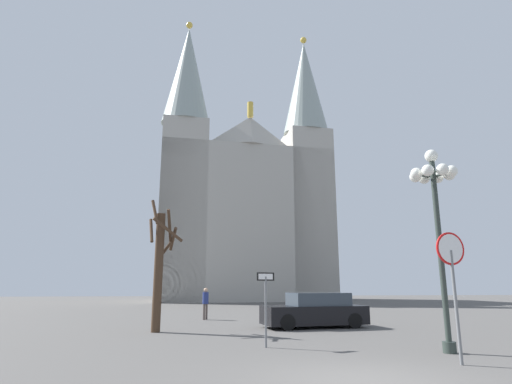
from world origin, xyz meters
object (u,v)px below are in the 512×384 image
object	(u,v)px
parked_car_near_black	(315,311)
pedestrian_walking	(206,300)
cathedral	(244,203)
street_lamp	(436,202)
bare_tree	(159,264)
one_way_arrow_sign	(266,299)
stop_sign	(452,270)

from	to	relation	value
parked_car_near_black	pedestrian_walking	distance (m)	6.66
parked_car_near_black	pedestrian_walking	size ratio (longest dim) A/B	2.85
pedestrian_walking	cathedral	bearing A→B (deg)	80.39
cathedral	street_lamp	distance (m)	37.69
cathedral	parked_car_near_black	size ratio (longest dim) A/B	7.06
bare_tree	street_lamp	bearing A→B (deg)	-35.37
cathedral	bare_tree	bearing A→B (deg)	-101.29
pedestrian_walking	one_way_arrow_sign	bearing A→B (deg)	-79.88
street_lamp	bare_tree	distance (m)	10.62
cathedral	stop_sign	size ratio (longest dim) A/B	10.61
cathedral	parked_car_near_black	distance (m)	31.66
parked_car_near_black	pedestrian_walking	bearing A→B (deg)	135.68
cathedral	bare_tree	distance (m)	32.65
one_way_arrow_sign	parked_car_near_black	bearing A→B (deg)	61.80
stop_sign	bare_tree	bearing A→B (deg)	135.56
pedestrian_walking	bare_tree	bearing A→B (deg)	-108.48
cathedral	pedestrian_walking	world-z (taller)	cathedral
bare_tree	parked_car_near_black	size ratio (longest dim) A/B	1.13
cathedral	street_lamp	xyz separation A→B (m)	(2.40, -36.94, -7.08)
pedestrian_walking	parked_car_near_black	bearing A→B (deg)	-44.32
bare_tree	one_way_arrow_sign	bearing A→B (deg)	-50.31
cathedral	bare_tree	xyz separation A→B (m)	(-6.16, -30.86, -8.68)
one_way_arrow_sign	street_lamp	size ratio (longest dim) A/B	0.38
stop_sign	one_way_arrow_sign	bearing A→B (deg)	142.04
street_lamp	cathedral	bearing A→B (deg)	93.72
stop_sign	parked_car_near_black	bearing A→B (deg)	97.85
pedestrian_walking	stop_sign	bearing A→B (deg)	-65.99
street_lamp	pedestrian_walking	distance (m)	13.90
stop_sign	street_lamp	size ratio (longest dim) A/B	0.53
street_lamp	pedestrian_walking	xyz separation A→B (m)	(-6.67, 11.76, -3.23)
stop_sign	street_lamp	xyz separation A→B (m)	(0.70, 1.63, 2.03)
stop_sign	one_way_arrow_sign	size ratio (longest dim) A/B	1.42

